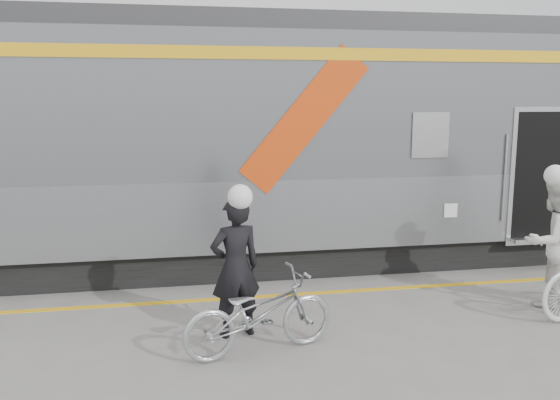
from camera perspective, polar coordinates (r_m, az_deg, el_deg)
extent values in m
plane|color=slate|center=(6.87, 8.63, -14.53)|extent=(90.00, 90.00, 0.00)
cube|color=black|center=(11.08, 9.61, -3.72)|extent=(24.00, 2.70, 0.50)
cube|color=#9EA0A5|center=(10.92, 9.73, 0.36)|extent=(24.00, 3.00, 1.10)
cube|color=slate|center=(10.78, 9.99, 9.05)|extent=(24.00, 3.00, 2.20)
cube|color=#38383A|center=(10.83, 10.19, 15.67)|extent=(24.00, 2.64, 0.30)
cube|color=gold|center=(9.40, 13.44, 13.41)|extent=(24.00, 0.02, 0.18)
cube|color=#D03E0C|center=(8.81, 2.34, 7.74)|extent=(1.96, 0.01, 2.19)
cube|color=black|center=(9.48, 14.26, 6.08)|extent=(0.55, 0.02, 0.65)
cube|color=black|center=(10.71, 23.39, 2.21)|extent=(1.05, 0.45, 2.10)
cube|color=silver|center=(10.53, 24.03, 2.05)|extent=(1.20, 0.02, 2.25)
cylinder|color=silver|center=(10.14, 20.83, 1.99)|extent=(0.04, 0.04, 1.40)
cube|color=silver|center=(10.68, 23.76, -3.46)|extent=(1.05, 0.25, 0.06)
cube|color=silver|center=(9.79, 16.10, -0.98)|extent=(0.22, 0.01, 0.22)
cube|color=gold|center=(8.78, 3.97, -8.90)|extent=(24.00, 0.12, 0.01)
imported|color=black|center=(7.06, -4.32, -6.49)|extent=(0.69, 0.54, 1.68)
imported|color=#A5A8AD|center=(6.69, -2.01, -10.83)|extent=(1.86, 1.02, 0.93)
imported|color=silver|center=(8.86, 24.76, -3.68)|extent=(0.96, 0.80, 1.78)
sphere|color=white|center=(6.85, -4.43, 1.46)|extent=(0.29, 0.29, 0.29)
sphere|color=white|center=(8.69, 25.25, 2.97)|extent=(0.29, 0.29, 0.29)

